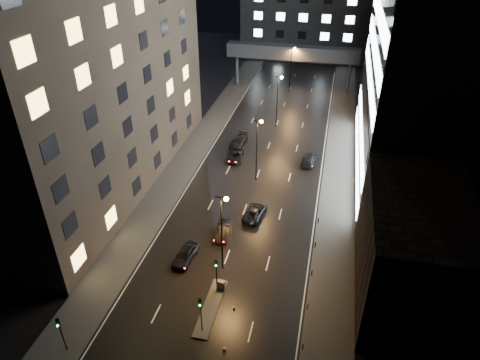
{
  "coord_description": "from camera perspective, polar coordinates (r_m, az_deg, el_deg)",
  "views": [
    {
      "loc": [
        10.23,
        -27.43,
        35.09
      ],
      "look_at": [
        -0.97,
        21.18,
        4.0
      ],
      "focal_mm": 32.0,
      "sensor_mm": 36.0,
      "label": 1
    }
  ],
  "objects": [
    {
      "name": "traffic_signal_corner",
      "position": [
        44.32,
        -22.84,
        -17.95
      ],
      "size": [
        0.28,
        0.34,
        4.4
      ],
      "color": "black",
      "rests_on": "ground"
    },
    {
      "name": "building_right_glass",
      "position": [
        66.33,
        26.96,
        17.78
      ],
      "size": [
        20.0,
        36.0,
        45.0
      ],
      "primitive_type": "cube",
      "color": "black",
      "rests_on": "ground"
    },
    {
      "name": "building_right_low",
      "position": [
        47.63,
        22.07,
        -8.54
      ],
      "size": [
        10.0,
        18.0,
        12.0
      ],
      "primitive_type": "cube",
      "color": "black",
      "rests_on": "ground"
    },
    {
      "name": "car_toward_b",
      "position": [
        71.44,
        9.19,
        2.75
      ],
      "size": [
        2.52,
        5.26,
        1.48
      ],
      "primitive_type": "imported",
      "rotation": [
        0.0,
        0.0,
        3.05
      ],
      "color": "black",
      "rests_on": "ground"
    },
    {
      "name": "skybridge",
      "position": [
        101.55,
        7.02,
        16.44
      ],
      "size": [
        30.0,
        3.0,
        10.0
      ],
      "color": "#333335",
      "rests_on": "ground"
    },
    {
      "name": "cone_a",
      "position": [
        46.4,
        -0.82,
        -16.66
      ],
      "size": [
        0.36,
        0.36,
        0.57
      ],
      "primitive_type": "cone",
      "rotation": [
        0.0,
        0.0,
        -0.11
      ],
      "color": "orange",
      "rests_on": "ground"
    },
    {
      "name": "sidewalk_right",
      "position": [
        71.61,
        13.11,
        1.76
      ],
      "size": [
        5.0,
        110.0,
        0.15
      ],
      "primitive_type": "cube",
      "color": "#383533",
      "rests_on": "ground"
    },
    {
      "name": "building_far",
      "position": [
        127.85,
        8.79,
        21.42
      ],
      "size": [
        34.0,
        14.0,
        25.0
      ],
      "primitive_type": "cube",
      "color": "#333335",
      "rests_on": "ground"
    },
    {
      "name": "car_away_a",
      "position": [
        51.77,
        -7.29,
        -9.85
      ],
      "size": [
        2.42,
        4.92,
        1.62
      ],
      "primitive_type": "imported",
      "rotation": [
        0.0,
        0.0,
        -0.11
      ],
      "color": "black",
      "rests_on": "ground"
    },
    {
      "name": "streetlight_mid_a",
      "position": [
        63.17,
        2.4,
        5.0
      ],
      "size": [
        1.45,
        0.5,
        10.15
      ],
      "color": "black",
      "rests_on": "ground"
    },
    {
      "name": "median_island",
      "position": [
        46.8,
        -3.92,
        -16.59
      ],
      "size": [
        1.6,
        8.0,
        0.15
      ],
      "primitive_type": "cube",
      "color": "#383533",
      "rests_on": "ground"
    },
    {
      "name": "traffic_signal_near",
      "position": [
        46.27,
        -3.18,
        -11.87
      ],
      "size": [
        0.28,
        0.34,
        4.4
      ],
      "color": "black",
      "rests_on": "median_island"
    },
    {
      "name": "bollard_row",
      "position": [
        48.49,
        9.29,
        -14.21
      ],
      "size": [
        0.12,
        25.12,
        0.9
      ],
      "color": "black",
      "rests_on": "ground"
    },
    {
      "name": "car_toward_a",
      "position": [
        58.23,
        1.98,
        -4.3
      ],
      "size": [
        2.92,
        5.25,
        1.39
      ],
      "primitive_type": "imported",
      "rotation": [
        0.0,
        0.0,
        3.01
      ],
      "color": "black",
      "rests_on": "ground"
    },
    {
      "name": "utility_cabinet",
      "position": [
        48.04,
        -2.53,
        -13.79
      ],
      "size": [
        0.9,
        0.56,
        1.13
      ],
      "primitive_type": "cube",
      "rotation": [
        0.0,
        0.0,
        -0.1
      ],
      "color": "#515153",
      "rests_on": "median_island"
    },
    {
      "name": "car_away_b",
      "position": [
        54.98,
        -2.27,
        -6.76
      ],
      "size": [
        2.0,
        4.61,
        1.48
      ],
      "primitive_type": "imported",
      "rotation": [
        0.0,
        0.0,
        0.1
      ],
      "color": "black",
      "rests_on": "ground"
    },
    {
      "name": "streetlight_far",
      "position": [
        100.13,
        6.9,
        15.12
      ],
      "size": [
        1.45,
        0.5,
        10.15
      ],
      "color": "black",
      "rests_on": "ground"
    },
    {
      "name": "car_away_d",
      "position": [
        76.2,
        -0.15,
        5.17
      ],
      "size": [
        2.73,
        5.51,
        1.54
      ],
      "primitive_type": "imported",
      "rotation": [
        0.0,
        0.0,
        -0.11
      ],
      "color": "black",
      "rests_on": "ground"
    },
    {
      "name": "streetlight_mid_b",
      "position": [
        81.29,
        5.13,
        11.22
      ],
      "size": [
        1.45,
        0.5,
        10.15
      ],
      "color": "black",
      "rests_on": "ground"
    },
    {
      "name": "building_left",
      "position": [
        62.8,
        -19.73,
        16.27
      ],
      "size": [
        15.0,
        48.0,
        40.0
      ],
      "primitive_type": "cube",
      "color": "#2D2319",
      "rests_on": "ground"
    },
    {
      "name": "traffic_signal_far",
      "position": [
        42.67,
        -5.26,
        -16.83
      ],
      "size": [
        0.28,
        0.34,
        4.4
      ],
      "color": "black",
      "rests_on": "median_island"
    },
    {
      "name": "cone_b",
      "position": [
        43.33,
        -2.11,
        -21.54
      ],
      "size": [
        0.39,
        0.39,
        0.57
      ],
      "primitive_type": "cone",
      "rotation": [
        0.0,
        0.0,
        0.15
      ],
      "color": "#ED530C",
      "rests_on": "ground"
    },
    {
      "name": "ground",
      "position": [
        76.7,
        3.88,
        4.63
      ],
      "size": [
        160.0,
        160.0,
        0.0
      ],
      "primitive_type": "plane",
      "color": "black",
      "rests_on": "ground"
    },
    {
      "name": "streetlight_near",
      "position": [
        46.63,
        -2.29,
        -5.92
      ],
      "size": [
        1.45,
        0.5,
        10.15
      ],
      "color": "black",
      "rests_on": "ground"
    },
    {
      "name": "sidewalk_left",
      "position": [
        75.1,
        -6.23,
        3.94
      ],
      "size": [
        5.0,
        110.0,
        0.15
      ],
      "primitive_type": "cube",
      "color": "#383533",
      "rests_on": "ground"
    },
    {
      "name": "car_away_c",
      "position": [
        71.6,
        -0.62,
        3.23
      ],
      "size": [
        2.71,
        5.18,
        1.39
      ],
      "primitive_type": "imported",
      "rotation": [
        0.0,
        0.0,
        0.08
      ],
      "color": "black",
      "rests_on": "ground"
    }
  ]
}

